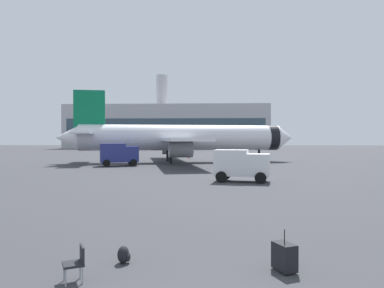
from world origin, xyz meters
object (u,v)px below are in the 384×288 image
(safety_cone_far, at_px, (189,156))
(rolling_suitcase, at_px, (284,256))
(safety_cone_near, at_px, (266,161))
(service_truck, at_px, (119,153))
(gate_chair, at_px, (76,261))
(safety_cone_mid, at_px, (237,161))
(cargo_van, at_px, (241,164))
(airplane_at_gate, at_px, (181,138))
(traveller_backpack, at_px, (124,255))

(safety_cone_far, xyz_separation_m, rolling_suitcase, (5.37, -55.82, 0.08))
(safety_cone_near, xyz_separation_m, rolling_suitcase, (-6.18, -40.95, -0.02))
(service_truck, xyz_separation_m, gate_chair, (8.33, -37.60, -1.11))
(safety_cone_mid, xyz_separation_m, rolling_suitcase, (-2.15, -41.70, -0.00))
(gate_chair, bearing_deg, cargo_van, 74.11)
(airplane_at_gate, distance_m, cargo_van, 25.31)
(cargo_van, distance_m, safety_cone_far, 36.46)
(cargo_van, bearing_deg, traveller_backpack, -104.62)
(safety_cone_mid, xyz_separation_m, traveller_backpack, (-6.49, -41.27, -0.16))
(rolling_suitcase, bearing_deg, cargo_van, 87.89)
(service_truck, bearing_deg, gate_chair, -77.50)
(airplane_at_gate, height_order, safety_cone_near, airplane_at_gate)
(airplane_at_gate, xyz_separation_m, safety_cone_far, (0.61, 11.62, -3.34))
(service_truck, height_order, cargo_van, service_truck)
(safety_cone_far, distance_m, traveller_backpack, 55.39)
(safety_cone_far, distance_m, rolling_suitcase, 56.08)
(safety_cone_mid, bearing_deg, service_truck, -162.25)
(traveller_backpack, bearing_deg, rolling_suitcase, -5.72)
(safety_cone_far, bearing_deg, gate_chair, -89.82)
(service_truck, relative_size, safety_cone_far, 8.22)
(safety_cone_mid, bearing_deg, safety_cone_near, -10.56)
(service_truck, xyz_separation_m, safety_cone_far, (8.15, 19.13, -1.29))
(cargo_van, distance_m, safety_cone_near, 21.77)
(gate_chair, bearing_deg, traveller_backpack, 57.84)
(service_truck, distance_m, gate_chair, 38.52)
(service_truck, bearing_deg, airplane_at_gate, 44.89)
(safety_cone_mid, bearing_deg, traveller_backpack, -98.94)
(service_truck, relative_size, rolling_suitcase, 4.78)
(airplane_at_gate, bearing_deg, safety_cone_mid, -17.12)
(service_truck, distance_m, cargo_van, 22.03)
(service_truck, relative_size, safety_cone_mid, 6.61)
(cargo_van, relative_size, rolling_suitcase, 4.28)
(cargo_van, relative_size, safety_cone_mid, 5.93)
(rolling_suitcase, relative_size, traveller_backpack, 2.29)
(cargo_van, bearing_deg, gate_chair, -105.89)
(service_truck, height_order, safety_cone_mid, service_truck)
(safety_cone_mid, bearing_deg, cargo_van, -93.70)
(cargo_van, relative_size, safety_cone_far, 7.37)
(safety_cone_near, relative_size, traveller_backpack, 1.73)
(safety_cone_mid, height_order, safety_cone_far, safety_cone_mid)
(airplane_at_gate, bearing_deg, rolling_suitcase, -82.30)
(safety_cone_near, bearing_deg, rolling_suitcase, -98.58)
(safety_cone_near, height_order, gate_chair, gate_chair)
(traveller_backpack, relative_size, gate_chair, 0.56)
(safety_cone_near, height_order, rolling_suitcase, rolling_suitcase)
(safety_cone_far, bearing_deg, service_truck, -113.07)
(cargo_van, xyz_separation_m, safety_cone_mid, (1.41, 21.81, -1.06))
(safety_cone_near, bearing_deg, service_truck, -167.79)
(safety_cone_mid, bearing_deg, airplane_at_gate, 162.88)
(airplane_at_gate, bearing_deg, safety_cone_near, -14.99)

